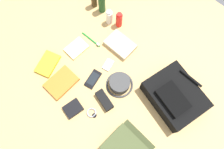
% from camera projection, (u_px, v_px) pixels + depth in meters
% --- Properties ---
extents(ground_plane, '(2.64, 2.02, 0.02)m').
position_uv_depth(ground_plane, '(112.00, 77.00, 1.41)').
color(ground_plane, tan).
rests_on(ground_plane, ground).
extents(backpack, '(0.41, 0.35, 0.14)m').
position_uv_depth(backpack, '(175.00, 96.00, 1.29)').
color(backpack, black).
rests_on(backpack, ground_plane).
extents(bucket_hat, '(0.18, 0.18, 0.07)m').
position_uv_depth(bucket_hat, '(120.00, 83.00, 1.35)').
color(bucket_hat, '#3F3F3F').
rests_on(bucket_hat, ground_plane).
extents(shampoo_bottle, '(0.05, 0.05, 0.17)m').
position_uv_depth(shampoo_bottle, '(102.00, 3.00, 1.50)').
color(shampoo_bottle, '#19471E').
rests_on(shampoo_bottle, ground_plane).
extents(toothpaste_tube, '(0.05, 0.05, 0.13)m').
position_uv_depth(toothpaste_tube, '(109.00, 17.00, 1.49)').
color(toothpaste_tube, white).
rests_on(toothpaste_tube, ground_plane).
extents(sunscreen_spray, '(0.05, 0.05, 0.13)m').
position_uv_depth(sunscreen_spray, '(119.00, 20.00, 1.48)').
color(sunscreen_spray, red).
rests_on(sunscreen_spray, ground_plane).
extents(paperback_novel, '(0.16, 0.20, 0.02)m').
position_uv_depth(paperback_novel, '(48.00, 64.00, 1.42)').
color(paperback_novel, yellow).
rests_on(paperback_novel, ground_plane).
extents(travel_guidebook, '(0.15, 0.20, 0.02)m').
position_uv_depth(travel_guidebook, '(61.00, 82.00, 1.37)').
color(travel_guidebook, orange).
rests_on(travel_guidebook, ground_plane).
extents(cell_phone, '(0.09, 0.14, 0.01)m').
position_uv_depth(cell_phone, '(93.00, 79.00, 1.39)').
color(cell_phone, black).
rests_on(cell_phone, ground_plane).
extents(media_player, '(0.07, 0.09, 0.01)m').
position_uv_depth(media_player, '(108.00, 65.00, 1.42)').
color(media_player, '#B7B7BC').
rests_on(media_player, ground_plane).
extents(wristwatch, '(0.07, 0.06, 0.01)m').
position_uv_depth(wristwatch, '(92.00, 113.00, 1.31)').
color(wristwatch, '#99999E').
rests_on(wristwatch, ground_plane).
extents(toothbrush, '(0.17, 0.02, 0.02)m').
position_uv_depth(toothbrush, '(92.00, 40.00, 1.49)').
color(toothbrush, '#198C33').
rests_on(toothbrush, ground_plane).
extents(wallet, '(0.11, 0.12, 0.02)m').
position_uv_depth(wallet, '(73.00, 108.00, 1.31)').
color(wallet, black).
rests_on(wallet, ground_plane).
extents(notepad, '(0.12, 0.15, 0.02)m').
position_uv_depth(notepad, '(76.00, 48.00, 1.46)').
color(notepad, beige).
rests_on(notepad, ground_plane).
extents(folded_towel, '(0.20, 0.14, 0.04)m').
position_uv_depth(folded_towel, '(120.00, 45.00, 1.46)').
color(folded_towel, '#C6B289').
rests_on(folded_towel, ground_plane).
extents(sunglasses_case, '(0.15, 0.09, 0.04)m').
position_uv_depth(sunglasses_case, '(104.00, 100.00, 1.32)').
color(sunglasses_case, black).
rests_on(sunglasses_case, ground_plane).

